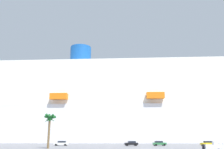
{
  "coord_description": "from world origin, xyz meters",
  "views": [
    {
      "loc": [
        -8.75,
        -66.74,
        3.45
      ],
      "look_at": [
        -9.37,
        22.8,
        26.0
      ],
      "focal_mm": 38.74,
      "sensor_mm": 36.0,
      "label": 1
    }
  ],
  "objects_px": {
    "cruise_ship": "(153,109)",
    "small_boat_on_trailer": "(221,147)",
    "parked_car_black_coupe": "(131,143)",
    "parked_car_white_van": "(61,143)",
    "palm_tree": "(50,121)",
    "parked_car_yellow_taxi": "(208,143)",
    "parked_car_green_wagon": "(159,143)"
  },
  "relations": [
    {
      "from": "small_boat_on_trailer",
      "to": "parked_car_green_wagon",
      "type": "relative_size",
      "value": 1.78
    },
    {
      "from": "cruise_ship",
      "to": "palm_tree",
      "type": "distance_m",
      "value": 69.94
    },
    {
      "from": "cruise_ship",
      "to": "parked_car_green_wagon",
      "type": "bearing_deg",
      "value": -96.83
    },
    {
      "from": "parked_car_black_coupe",
      "to": "palm_tree",
      "type": "bearing_deg",
      "value": -145.07
    },
    {
      "from": "parked_car_yellow_taxi",
      "to": "parked_car_green_wagon",
      "type": "bearing_deg",
      "value": 177.02
    },
    {
      "from": "parked_car_black_coupe",
      "to": "parked_car_white_van",
      "type": "height_order",
      "value": "same"
    },
    {
      "from": "parked_car_yellow_taxi",
      "to": "parked_car_white_van",
      "type": "height_order",
      "value": "same"
    },
    {
      "from": "cruise_ship",
      "to": "palm_tree",
      "type": "bearing_deg",
      "value": -123.2
    },
    {
      "from": "cruise_ship",
      "to": "parked_car_white_van",
      "type": "height_order",
      "value": "cruise_ship"
    },
    {
      "from": "parked_car_black_coupe",
      "to": "parked_car_white_van",
      "type": "xyz_separation_m",
      "value": [
        -23.7,
        1.08,
        0.0
      ]
    },
    {
      "from": "parked_car_white_van",
      "to": "small_boat_on_trailer",
      "type": "bearing_deg",
      "value": -36.16
    },
    {
      "from": "cruise_ship",
      "to": "small_boat_on_trailer",
      "type": "xyz_separation_m",
      "value": [
        3.14,
        -70.54,
        -15.62
      ]
    },
    {
      "from": "parked_car_black_coupe",
      "to": "parked_car_yellow_taxi",
      "type": "distance_m",
      "value": 25.53
    },
    {
      "from": "small_boat_on_trailer",
      "to": "cruise_ship",
      "type": "bearing_deg",
      "value": 92.55
    },
    {
      "from": "palm_tree",
      "to": "parked_car_black_coupe",
      "type": "relative_size",
      "value": 2.01
    },
    {
      "from": "small_boat_on_trailer",
      "to": "parked_car_yellow_taxi",
      "type": "distance_m",
      "value": 30.16
    },
    {
      "from": "small_boat_on_trailer",
      "to": "parked_car_green_wagon",
      "type": "bearing_deg",
      "value": 104.98
    },
    {
      "from": "small_boat_on_trailer",
      "to": "palm_tree",
      "type": "distance_m",
      "value": 43.41
    },
    {
      "from": "parked_car_white_van",
      "to": "parked_car_green_wagon",
      "type": "bearing_deg",
      "value": -0.36
    },
    {
      "from": "parked_car_black_coupe",
      "to": "parked_car_white_van",
      "type": "bearing_deg",
      "value": 177.38
    },
    {
      "from": "cruise_ship",
      "to": "parked_car_green_wagon",
      "type": "distance_m",
      "value": 43.85
    },
    {
      "from": "small_boat_on_trailer",
      "to": "parked_car_green_wagon",
      "type": "xyz_separation_m",
      "value": [
        -8.0,
        29.91,
        -0.13
      ]
    },
    {
      "from": "palm_tree",
      "to": "parked_car_yellow_taxi",
      "type": "xyz_separation_m",
      "value": [
        49.11,
        16.51,
        -6.3
      ]
    },
    {
      "from": "parked_car_green_wagon",
      "to": "palm_tree",
      "type": "bearing_deg",
      "value": -152.33
    },
    {
      "from": "parked_car_white_van",
      "to": "parked_car_green_wagon",
      "type": "height_order",
      "value": "same"
    },
    {
      "from": "parked_car_black_coupe",
      "to": "parked_car_white_van",
      "type": "distance_m",
      "value": 23.73
    },
    {
      "from": "cruise_ship",
      "to": "parked_car_yellow_taxi",
      "type": "height_order",
      "value": "cruise_ship"
    },
    {
      "from": "small_boat_on_trailer",
      "to": "parked_car_green_wagon",
      "type": "distance_m",
      "value": 30.96
    },
    {
      "from": "cruise_ship",
      "to": "small_boat_on_trailer",
      "type": "distance_m",
      "value": 72.32
    },
    {
      "from": "cruise_ship",
      "to": "parked_car_yellow_taxi",
      "type": "bearing_deg",
      "value": -74.94
    },
    {
      "from": "parked_car_black_coupe",
      "to": "parked_car_green_wagon",
      "type": "xyz_separation_m",
      "value": [
        9.5,
        0.87,
        -0.0
      ]
    },
    {
      "from": "cruise_ship",
      "to": "parked_car_white_van",
      "type": "relative_size",
      "value": 64.21
    }
  ]
}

